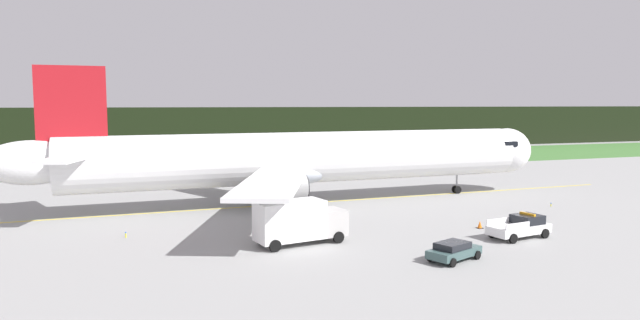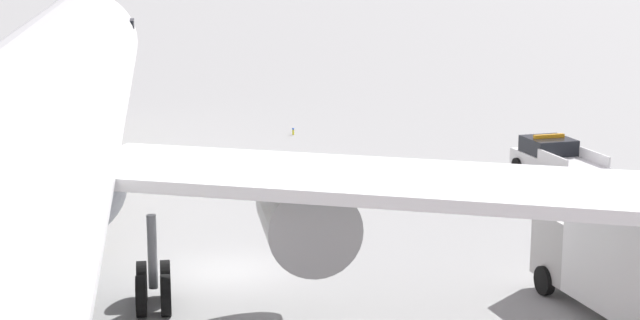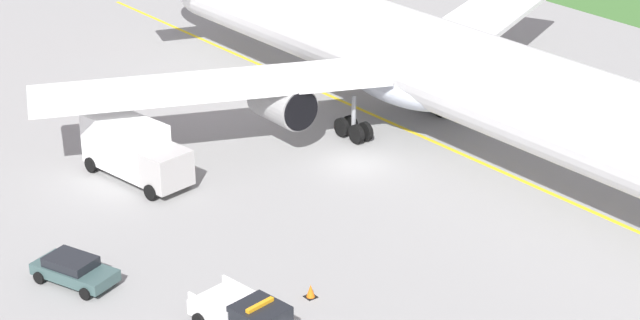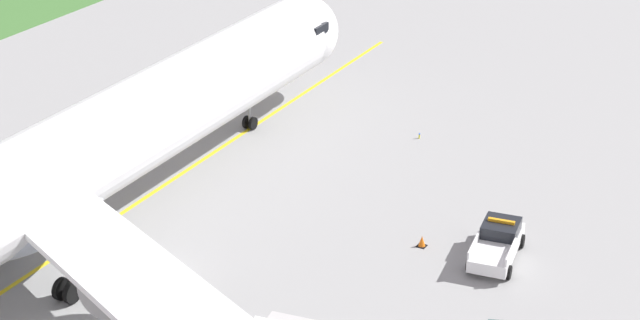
% 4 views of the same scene
% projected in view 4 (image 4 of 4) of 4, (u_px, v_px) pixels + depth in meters
% --- Properties ---
extents(ground, '(320.00, 320.00, 0.00)m').
position_uv_depth(ground, '(150.00, 280.00, 57.48)').
color(ground, gray).
extents(taxiway_centerline_main, '(79.42, 2.15, 0.01)m').
position_uv_depth(taxiway_centerline_main, '(69.00, 248.00, 60.49)').
color(taxiway_centerline_main, yellow).
rests_on(taxiway_centerline_main, ground).
extents(airliner, '(59.77, 43.74, 14.12)m').
position_uv_depth(airliner, '(54.00, 173.00, 58.07)').
color(airliner, white).
rests_on(airliner, ground).
extents(ops_pickup_truck, '(5.50, 3.07, 1.94)m').
position_uv_depth(ops_pickup_truck, '(497.00, 242.00, 59.24)').
color(ops_pickup_truck, white).
rests_on(ops_pickup_truck, ground).
extents(apron_cone, '(0.52, 0.52, 0.65)m').
position_uv_depth(apron_cone, '(422.00, 241.00, 60.55)').
color(apron_cone, black).
rests_on(apron_cone, ground).
extents(taxiway_edge_light_east, '(0.12, 0.12, 0.39)m').
position_uv_depth(taxiway_edge_light_east, '(419.00, 135.00, 73.85)').
color(taxiway_edge_light_east, yellow).
rests_on(taxiway_edge_light_east, ground).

